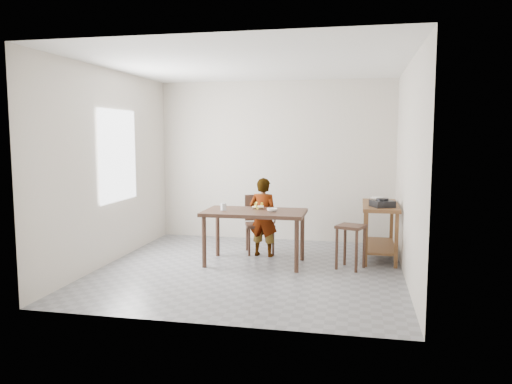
% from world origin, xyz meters
% --- Properties ---
extents(floor, '(4.00, 4.00, 0.04)m').
position_xyz_m(floor, '(0.00, 0.00, -0.02)').
color(floor, slate).
rests_on(floor, ground).
extents(ceiling, '(4.00, 4.00, 0.04)m').
position_xyz_m(ceiling, '(0.00, 0.00, 2.72)').
color(ceiling, white).
rests_on(ceiling, wall_back).
extents(wall_back, '(4.00, 0.04, 2.70)m').
position_xyz_m(wall_back, '(0.00, 2.02, 1.35)').
color(wall_back, beige).
rests_on(wall_back, ground).
extents(wall_front, '(4.00, 0.04, 2.70)m').
position_xyz_m(wall_front, '(0.00, -2.02, 1.35)').
color(wall_front, beige).
rests_on(wall_front, ground).
extents(wall_left, '(0.04, 4.00, 2.70)m').
position_xyz_m(wall_left, '(-2.02, 0.00, 1.35)').
color(wall_left, beige).
rests_on(wall_left, ground).
extents(wall_right, '(0.04, 4.00, 2.70)m').
position_xyz_m(wall_right, '(2.02, 0.00, 1.35)').
color(wall_right, beige).
rests_on(wall_right, ground).
extents(window_pane, '(0.02, 1.10, 1.30)m').
position_xyz_m(window_pane, '(-1.97, 0.20, 1.50)').
color(window_pane, white).
rests_on(window_pane, wall_left).
extents(dining_table, '(1.40, 0.80, 0.75)m').
position_xyz_m(dining_table, '(0.00, 0.30, 0.38)').
color(dining_table, '#3C251A').
rests_on(dining_table, floor).
extents(prep_counter, '(0.50, 1.20, 0.80)m').
position_xyz_m(prep_counter, '(1.72, 1.00, 0.40)').
color(prep_counter, brown).
rests_on(prep_counter, floor).
extents(child, '(0.47, 0.34, 1.17)m').
position_xyz_m(child, '(0.03, 0.77, 0.58)').
color(child, white).
rests_on(child, floor).
extents(dining_chair, '(0.53, 0.53, 0.87)m').
position_xyz_m(dining_chair, '(-0.05, 0.95, 0.44)').
color(dining_chair, '#3C251A').
rests_on(dining_chair, floor).
extents(stool, '(0.44, 0.44, 0.60)m').
position_xyz_m(stool, '(1.32, 0.31, 0.30)').
color(stool, '#3C251A').
rests_on(stool, floor).
extents(glass_tumbler, '(0.10, 0.10, 0.10)m').
position_xyz_m(glass_tumbler, '(-0.43, 0.25, 0.80)').
color(glass_tumbler, silver).
rests_on(glass_tumbler, dining_table).
extents(small_bowl, '(0.17, 0.17, 0.05)m').
position_xyz_m(small_bowl, '(0.25, 0.27, 0.77)').
color(small_bowl, white).
rests_on(small_bowl, dining_table).
extents(banana, '(0.19, 0.14, 0.07)m').
position_xyz_m(banana, '(0.01, 0.47, 0.78)').
color(banana, gold).
rests_on(banana, dining_table).
extents(serving_bowl, '(0.24, 0.24, 0.05)m').
position_xyz_m(serving_bowl, '(1.68, 1.32, 0.83)').
color(serving_bowl, white).
rests_on(serving_bowl, prep_counter).
extents(gas_burner, '(0.37, 0.37, 0.09)m').
position_xyz_m(gas_burner, '(1.73, 0.68, 0.85)').
color(gas_burner, black).
rests_on(gas_burner, prep_counter).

